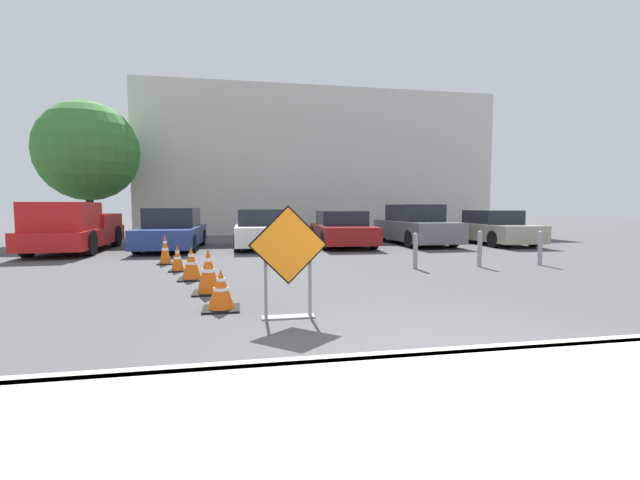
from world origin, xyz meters
name	(u,v)px	position (x,y,z in m)	size (l,w,h in m)	color
ground_plane	(302,252)	(0.00, 10.00, 0.00)	(96.00, 96.00, 0.00)	#4C4C4F
sidewalk_strip	(543,420)	(0.00, -1.21, 0.07)	(30.31, 2.41, 0.14)	beige
curb_lip	(455,357)	(0.00, 0.00, 0.07)	(30.31, 0.20, 0.14)	beige
road_closed_sign	(288,256)	(-1.36, 1.95, 0.85)	(1.05, 0.20, 1.51)	black
traffic_cone_nearest	(221,290)	(-2.26, 2.61, 0.29)	(0.53, 0.53, 0.60)	black
traffic_cone_second	(208,271)	(-2.52, 3.83, 0.39)	(0.53, 0.53, 0.79)	black
traffic_cone_third	(191,264)	(-2.96, 5.31, 0.33)	(0.52, 0.52, 0.68)	black
traffic_cone_fourth	(177,258)	(-3.40, 6.55, 0.30)	(0.38, 0.38, 0.61)	black
traffic_cone_fifth	(165,250)	(-3.88, 7.87, 0.38)	(0.39, 0.39, 0.78)	black
pickup_truck	(72,230)	(-7.30, 11.39, 0.73)	(2.05, 5.17, 1.62)	red
parked_car_nearest	(173,231)	(-4.28, 11.88, 0.65)	(1.98, 4.62, 1.43)	navy
parked_car_second	(261,230)	(-1.25, 11.79, 0.64)	(1.86, 4.09, 1.39)	white
parked_car_third	(342,229)	(1.78, 11.96, 0.62)	(2.09, 4.49, 1.32)	maroon
parked_car_fourth	(415,226)	(4.81, 12.19, 0.71)	(1.97, 4.71, 1.56)	slate
parked_car_fifth	(493,228)	(7.84, 11.63, 0.62)	(1.86, 4.39, 1.33)	#A39984
bollard_nearest	(415,250)	(2.14, 5.92, 0.46)	(0.12, 0.12, 0.87)	gray
bollard_second	(480,248)	(3.82, 5.92, 0.47)	(0.12, 0.12, 0.90)	gray
bollard_third	(540,247)	(5.51, 5.92, 0.46)	(0.12, 0.12, 0.88)	gray
building_facade_backdrop	(316,165)	(2.47, 21.14, 3.88)	(19.28, 5.00, 7.76)	beige
street_tree_behind_lot	(88,152)	(-8.43, 16.69, 3.86)	(4.27, 4.27, 6.01)	#513823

